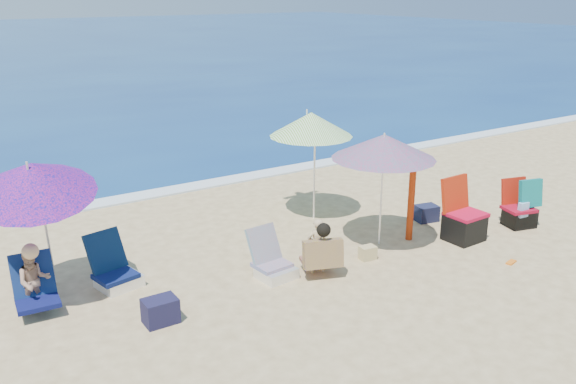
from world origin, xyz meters
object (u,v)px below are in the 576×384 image
furled_umbrella (411,194)px  camp_chair_left (463,222)px  umbrella_turquoise (384,147)px  person_left (34,281)px  umbrella_blue (33,178)px  chair_rainbow (272,264)px  person_center (320,249)px  umbrella_striped (311,124)px  camp_chair_right (521,209)px  chair_navy (115,273)px

furled_umbrella → camp_chair_left: (0.74, -0.48, -0.49)m
umbrella_turquoise → furled_umbrella: umbrella_turquoise is taller
furled_umbrella → person_left: 5.75m
umbrella_blue → chair_rainbow: (2.89, -0.96, -1.52)m
umbrella_blue → person_center: size_ratio=2.49×
person_left → umbrella_blue: bearing=48.1°
umbrella_blue → camp_chair_left: umbrella_blue is taller
umbrella_striped → umbrella_turquoise: bearing=-83.6°
umbrella_turquoise → camp_chair_right: bearing=-15.1°
furled_umbrella → chair_rainbow: size_ratio=2.06×
umbrella_striped → chair_rainbow: umbrella_striped is taller
umbrella_striped → chair_rainbow: size_ratio=2.77×
umbrella_blue → camp_chair_left: size_ratio=2.02×
umbrella_turquoise → camp_chair_right: size_ratio=2.41×
chair_navy → chair_rainbow: (2.00, -0.92, -0.01)m
chair_navy → camp_chair_left: camp_chair_left is taller
umbrella_blue → chair_navy: (0.89, -0.04, -1.51)m
furled_umbrella → camp_chair_right: furled_umbrella is taller
chair_navy → umbrella_striped: bearing=11.9°
umbrella_striped → camp_chair_left: bearing=-56.5°
umbrella_turquoise → chair_rainbow: (-2.04, -0.03, -1.45)m
person_center → person_left: person_left is taller
furled_umbrella → umbrella_striped: bearing=113.0°
camp_chair_left → person_left: (-6.42, 1.28, 0.12)m
chair_navy → umbrella_turquoise: bearing=-12.3°
umbrella_turquoise → chair_navy: bearing=167.7°
umbrella_striped → camp_chair_right: size_ratio=2.21×
umbrella_striped → umbrella_blue: umbrella_blue is taller
chair_rainbow → camp_chair_right: (4.62, -0.66, 0.14)m
umbrella_blue → person_center: 3.93m
chair_rainbow → person_center: (0.60, -0.33, 0.22)m
umbrella_striped → person_center: 2.74m
camp_chair_left → camp_chair_right: (1.28, -0.14, 0.01)m
umbrella_turquoise → camp_chair_left: 1.94m
furled_umbrella → umbrella_turquoise: bearing=171.8°
umbrella_turquoise → umbrella_blue: umbrella_blue is taller
umbrella_striped → person_left: bearing=-168.8°
umbrella_striped → camp_chair_right: bearing=-40.8°
umbrella_turquoise → chair_navy: 4.38m
chair_navy → chair_rainbow: 2.20m
furled_umbrella → chair_rainbow: 2.68m
chair_rainbow → camp_chair_left: (3.34, -0.53, 0.13)m
chair_navy → person_center: 2.89m
chair_navy → person_center: (2.60, -1.25, 0.21)m
chair_navy → umbrella_blue: bearing=177.2°
umbrella_turquoise → person_left: bearing=172.0°
chair_navy → camp_chair_left: 5.54m
furled_umbrella → chair_rainbow: bearing=179.0°
furled_umbrella → camp_chair_left: size_ratio=1.41×
chair_rainbow → umbrella_striped: bearing=43.0°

